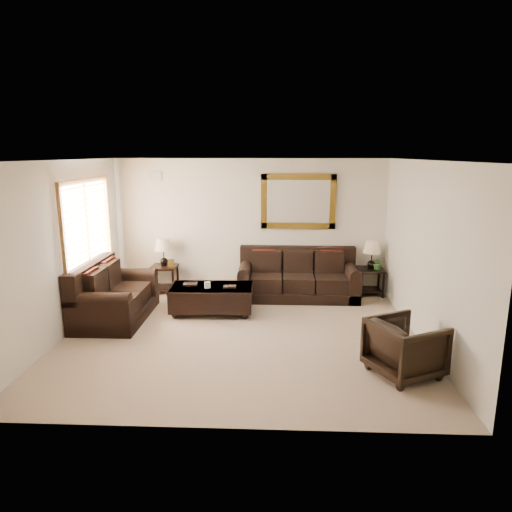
{
  "coord_description": "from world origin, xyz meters",
  "views": [
    {
      "loc": [
        0.53,
        -6.71,
        2.8
      ],
      "look_at": [
        0.21,
        0.6,
        1.14
      ],
      "focal_mm": 32.0,
      "sensor_mm": 36.0,
      "label": 1
    }
  ],
  "objects_px": {
    "sofa": "(298,280)",
    "loveseat": "(112,298)",
    "end_table_right": "(371,260)",
    "armchair": "(405,345)",
    "coffee_table": "(212,296)",
    "end_table_left": "(164,257)"
  },
  "relations": [
    {
      "from": "coffee_table",
      "to": "armchair",
      "type": "bearing_deg",
      "value": -39.84
    },
    {
      "from": "end_table_right",
      "to": "armchair",
      "type": "bearing_deg",
      "value": -94.01
    },
    {
      "from": "loveseat",
      "to": "end_table_left",
      "type": "height_order",
      "value": "end_table_left"
    },
    {
      "from": "loveseat",
      "to": "end_table_left",
      "type": "bearing_deg",
      "value": -18.96
    },
    {
      "from": "loveseat",
      "to": "end_table_right",
      "type": "height_order",
      "value": "end_table_right"
    },
    {
      "from": "sofa",
      "to": "end_table_right",
      "type": "distance_m",
      "value": 1.52
    },
    {
      "from": "end_table_left",
      "to": "armchair",
      "type": "relative_size",
      "value": 1.38
    },
    {
      "from": "loveseat",
      "to": "end_table_right",
      "type": "distance_m",
      "value": 4.98
    },
    {
      "from": "coffee_table",
      "to": "sofa",
      "type": "bearing_deg",
      "value": 31.89
    },
    {
      "from": "end_table_left",
      "to": "armchair",
      "type": "distance_m",
      "value": 5.22
    },
    {
      "from": "loveseat",
      "to": "armchair",
      "type": "distance_m",
      "value": 4.84
    },
    {
      "from": "end_table_left",
      "to": "armchair",
      "type": "xyz_separation_m",
      "value": [
        3.94,
        -3.42,
        -0.33
      ]
    },
    {
      "from": "end_table_right",
      "to": "armchair",
      "type": "xyz_separation_m",
      "value": [
        -0.24,
        -3.42,
        -0.31
      ]
    },
    {
      "from": "sofa",
      "to": "end_table_left",
      "type": "height_order",
      "value": "end_table_left"
    },
    {
      "from": "coffee_table",
      "to": "armchair",
      "type": "relative_size",
      "value": 1.82
    },
    {
      "from": "loveseat",
      "to": "end_table_right",
      "type": "relative_size",
      "value": 1.59
    },
    {
      "from": "loveseat",
      "to": "armchair",
      "type": "relative_size",
      "value": 2.16
    },
    {
      "from": "end_table_right",
      "to": "sofa",
      "type": "bearing_deg",
      "value": -173.47
    },
    {
      "from": "sofa",
      "to": "end_table_left",
      "type": "bearing_deg",
      "value": 176.58
    },
    {
      "from": "sofa",
      "to": "loveseat",
      "type": "distance_m",
      "value": 3.54
    },
    {
      "from": "sofa",
      "to": "end_table_right",
      "type": "relative_size",
      "value": 2.11
    },
    {
      "from": "coffee_table",
      "to": "end_table_left",
      "type": "bearing_deg",
      "value": 131.96
    }
  ]
}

